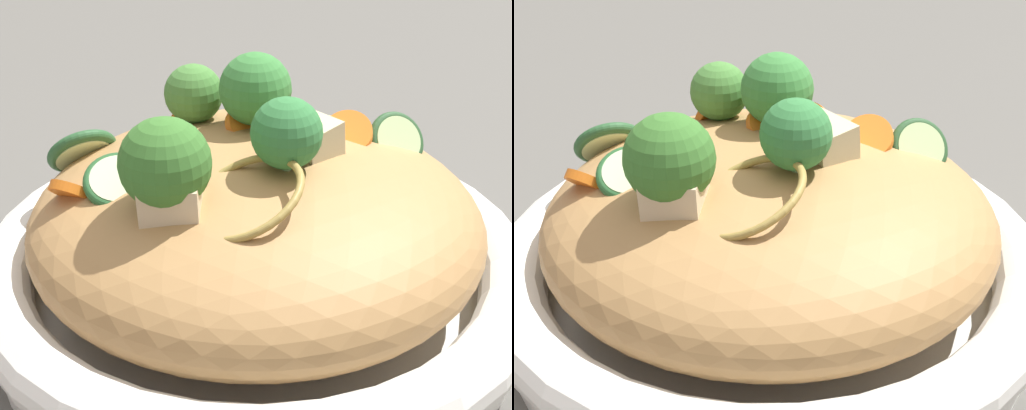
% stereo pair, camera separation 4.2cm
% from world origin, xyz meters
% --- Properties ---
extents(ground_plane, '(3.00, 3.00, 0.00)m').
position_xyz_m(ground_plane, '(0.00, 0.00, 0.00)').
color(ground_plane, '#57554F').
extents(serving_bowl, '(0.32, 0.32, 0.05)m').
position_xyz_m(serving_bowl, '(0.00, 0.00, 0.03)').
color(serving_bowl, white).
rests_on(serving_bowl, ground_plane).
extents(noodle_heap, '(0.26, 0.26, 0.10)m').
position_xyz_m(noodle_heap, '(0.00, 0.00, 0.06)').
color(noodle_heap, '#AC7E4A').
rests_on(noodle_heap, serving_bowl).
extents(broccoli_florets, '(0.12, 0.16, 0.06)m').
position_xyz_m(broccoli_florets, '(0.02, -0.00, 0.12)').
color(broccoli_florets, '#92B56D').
rests_on(broccoli_florets, serving_bowl).
extents(carrot_coins, '(0.19, 0.10, 0.04)m').
position_xyz_m(carrot_coins, '(-0.00, -0.03, 0.10)').
color(carrot_coins, orange).
rests_on(carrot_coins, serving_bowl).
extents(zucchini_slices, '(0.23, 0.11, 0.04)m').
position_xyz_m(zucchini_slices, '(0.04, -0.03, 0.09)').
color(zucchini_slices, '#BFDD96').
rests_on(zucchini_slices, serving_bowl).
extents(chicken_chunks, '(0.12, 0.08, 0.03)m').
position_xyz_m(chicken_chunks, '(0.01, 0.02, 0.10)').
color(chicken_chunks, beige).
rests_on(chicken_chunks, serving_bowl).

